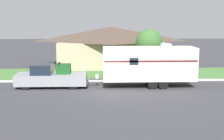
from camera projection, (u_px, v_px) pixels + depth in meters
ground_plane at (106, 91)px, 24.30m from camera, size 120.00×120.00×0.00m
curb_strip at (105, 81)px, 27.98m from camera, size 80.00×0.30×0.14m
lawn_strip at (105, 74)px, 31.59m from camera, size 80.00×7.00×0.03m
house_across_street at (111, 46)px, 36.35m from camera, size 12.74×7.14×4.62m
pickup_truck at (51, 77)px, 25.57m from camera, size 5.86×2.09×2.04m
travel_trailer at (149, 64)px, 25.68m from camera, size 8.68×2.37×3.56m
mailbox at (186, 67)px, 29.20m from camera, size 0.48×0.20×1.37m
tree_in_yard at (149, 43)px, 30.59m from camera, size 2.63×2.63×4.56m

